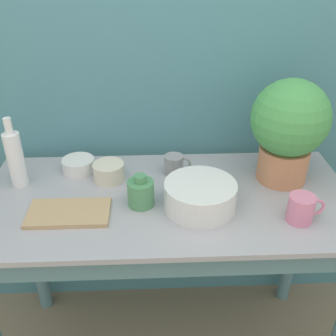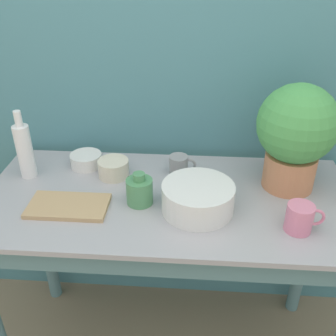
{
  "view_description": "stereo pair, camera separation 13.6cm",
  "coord_description": "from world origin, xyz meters",
  "px_view_note": "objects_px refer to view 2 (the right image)",
  "views": [
    {
      "loc": [
        -0.05,
        -0.86,
        1.66
      ],
      "look_at": [
        0.0,
        0.32,
        0.97
      ],
      "focal_mm": 42.0,
      "sensor_mm": 36.0,
      "label": 1
    },
    {
      "loc": [
        0.09,
        -0.86,
        1.66
      ],
      "look_at": [
        0.0,
        0.32,
        0.97
      ],
      "focal_mm": 42.0,
      "sensor_mm": 36.0,
      "label": 2
    }
  ],
  "objects_px": {
    "bowl_wash_large": "(198,198)",
    "bottle_short": "(140,191)",
    "mug_pink": "(300,218)",
    "tray_board": "(68,206)",
    "mug_grey": "(179,165)",
    "bowl_small_enamel_white": "(86,160)",
    "bowl_small_cream": "(114,168)",
    "potted_plant": "(296,132)",
    "bottle_tall": "(25,150)"
  },
  "relations": [
    {
      "from": "bowl_wash_large",
      "to": "bottle_short",
      "type": "bearing_deg",
      "value": 172.11
    },
    {
      "from": "mug_pink",
      "to": "tray_board",
      "type": "bearing_deg",
      "value": 175.37
    },
    {
      "from": "bowl_wash_large",
      "to": "mug_grey",
      "type": "bearing_deg",
      "value": 107.83
    },
    {
      "from": "tray_board",
      "to": "mug_grey",
      "type": "bearing_deg",
      "value": 34.44
    },
    {
      "from": "bowl_small_enamel_white",
      "to": "bowl_wash_large",
      "type": "bearing_deg",
      "value": -30.56
    },
    {
      "from": "bowl_small_enamel_white",
      "to": "tray_board",
      "type": "bearing_deg",
      "value": -88.08
    },
    {
      "from": "bowl_small_cream",
      "to": "tray_board",
      "type": "height_order",
      "value": "bowl_small_cream"
    },
    {
      "from": "mug_pink",
      "to": "bowl_small_cream",
      "type": "distance_m",
      "value": 0.71
    },
    {
      "from": "potted_plant",
      "to": "bottle_short",
      "type": "distance_m",
      "value": 0.59
    },
    {
      "from": "bottle_tall",
      "to": "mug_pink",
      "type": "height_order",
      "value": "bottle_tall"
    },
    {
      "from": "tray_board",
      "to": "bowl_small_cream",
      "type": "bearing_deg",
      "value": 62.12
    },
    {
      "from": "bowl_small_cream",
      "to": "potted_plant",
      "type": "bearing_deg",
      "value": -1.94
    },
    {
      "from": "potted_plant",
      "to": "mug_pink",
      "type": "relative_size",
      "value": 3.21
    },
    {
      "from": "bottle_tall",
      "to": "tray_board",
      "type": "distance_m",
      "value": 0.31
    },
    {
      "from": "potted_plant",
      "to": "bowl_small_enamel_white",
      "type": "xyz_separation_m",
      "value": [
        -0.79,
        0.09,
        -0.2
      ]
    },
    {
      "from": "bottle_tall",
      "to": "bowl_small_cream",
      "type": "bearing_deg",
      "value": 3.49
    },
    {
      "from": "bottle_short",
      "to": "tray_board",
      "type": "height_order",
      "value": "bottle_short"
    },
    {
      "from": "potted_plant",
      "to": "bottle_tall",
      "type": "distance_m",
      "value": 1.01
    },
    {
      "from": "bowl_wash_large",
      "to": "bottle_tall",
      "type": "distance_m",
      "value": 0.69
    },
    {
      "from": "bowl_wash_large",
      "to": "bowl_small_enamel_white",
      "type": "distance_m",
      "value": 0.53
    },
    {
      "from": "bottle_tall",
      "to": "tray_board",
      "type": "bearing_deg",
      "value": -43.03
    },
    {
      "from": "bottle_short",
      "to": "mug_grey",
      "type": "relative_size",
      "value": 1.11
    },
    {
      "from": "bottle_short",
      "to": "bowl_small_cream",
      "type": "height_order",
      "value": "bottle_short"
    },
    {
      "from": "bottle_short",
      "to": "mug_pink",
      "type": "bearing_deg",
      "value": -12.18
    },
    {
      "from": "potted_plant",
      "to": "mug_pink",
      "type": "xyz_separation_m",
      "value": [
        -0.01,
        -0.26,
        -0.17
      ]
    },
    {
      "from": "bottle_tall",
      "to": "mug_pink",
      "type": "relative_size",
      "value": 2.21
    },
    {
      "from": "mug_pink",
      "to": "bottle_tall",
      "type": "bearing_deg",
      "value": 165.01
    },
    {
      "from": "bottle_tall",
      "to": "mug_pink",
      "type": "bearing_deg",
      "value": -14.99
    },
    {
      "from": "mug_pink",
      "to": "mug_grey",
      "type": "bearing_deg",
      "value": 141.39
    },
    {
      "from": "potted_plant",
      "to": "bowl_small_enamel_white",
      "type": "distance_m",
      "value": 0.82
    },
    {
      "from": "bowl_small_enamel_white",
      "to": "bottle_short",
      "type": "bearing_deg",
      "value": -43.64
    },
    {
      "from": "mug_grey",
      "to": "tray_board",
      "type": "distance_m",
      "value": 0.45
    },
    {
      "from": "potted_plant",
      "to": "bowl_small_cream",
      "type": "bearing_deg",
      "value": 178.06
    },
    {
      "from": "bottle_tall",
      "to": "tray_board",
      "type": "relative_size",
      "value": 0.99
    },
    {
      "from": "bottle_short",
      "to": "bowl_wash_large",
      "type": "bearing_deg",
      "value": -7.89
    },
    {
      "from": "mug_pink",
      "to": "potted_plant",
      "type": "bearing_deg",
      "value": 87.29
    },
    {
      "from": "bowl_wash_large",
      "to": "bottle_short",
      "type": "distance_m",
      "value": 0.21
    },
    {
      "from": "mug_grey",
      "to": "mug_pink",
      "type": "relative_size",
      "value": 0.87
    },
    {
      "from": "mug_pink",
      "to": "bowl_small_cream",
      "type": "height_order",
      "value": "mug_pink"
    },
    {
      "from": "bowl_small_cream",
      "to": "bottle_tall",
      "type": "bearing_deg",
      "value": -176.51
    },
    {
      "from": "bowl_wash_large",
      "to": "bowl_small_cream",
      "type": "relative_size",
      "value": 2.07
    },
    {
      "from": "bottle_tall",
      "to": "bowl_small_cream",
      "type": "height_order",
      "value": "bottle_tall"
    },
    {
      "from": "bottle_tall",
      "to": "bottle_short",
      "type": "height_order",
      "value": "bottle_tall"
    },
    {
      "from": "potted_plant",
      "to": "bowl_small_cream",
      "type": "distance_m",
      "value": 0.69
    },
    {
      "from": "mug_pink",
      "to": "bowl_small_enamel_white",
      "type": "distance_m",
      "value": 0.86
    },
    {
      "from": "potted_plant",
      "to": "mug_grey",
      "type": "bearing_deg",
      "value": 172.26
    },
    {
      "from": "bowl_small_cream",
      "to": "tray_board",
      "type": "xyz_separation_m",
      "value": [
        -0.12,
        -0.22,
        -0.03
      ]
    },
    {
      "from": "potted_plant",
      "to": "tray_board",
      "type": "xyz_separation_m",
      "value": [
        -0.78,
        -0.2,
        -0.21
      ]
    },
    {
      "from": "bowl_wash_large",
      "to": "bottle_tall",
      "type": "bearing_deg",
      "value": 164.93
    },
    {
      "from": "bottle_short",
      "to": "bowl_small_enamel_white",
      "type": "relative_size",
      "value": 0.93
    }
  ]
}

